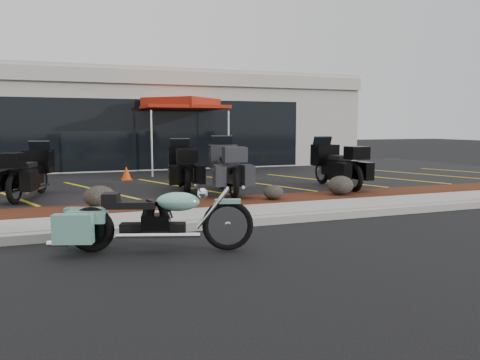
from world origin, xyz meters
name	(u,v)px	position (x,y,z in m)	size (l,w,h in m)	color
ground	(259,237)	(0.00, 0.00, 0.00)	(90.00, 90.00, 0.00)	black
curb	(240,222)	(0.00, 0.90, 0.07)	(24.00, 0.25, 0.15)	gray
sidewalk	(228,215)	(0.00, 1.60, 0.07)	(24.00, 1.20, 0.15)	gray
mulch_bed	(211,205)	(0.00, 2.80, 0.08)	(24.00, 1.20, 0.16)	#34160B
upper_lot	(164,179)	(0.00, 8.20, 0.07)	(26.00, 9.60, 0.15)	black
dealership_building	(136,122)	(0.00, 14.47, 2.01)	(18.00, 8.16, 4.00)	#AAA49A
boulder_left	(99,197)	(-2.36, 2.88, 0.39)	(0.64, 0.53, 0.45)	black
boulder_mid	(274,192)	(1.45, 2.63, 0.32)	(0.47, 0.39, 0.33)	black
boulder_right	(341,185)	(3.28, 2.72, 0.39)	(0.65, 0.54, 0.46)	black
hero_cruiser	(228,218)	(-0.76, -0.66, 0.50)	(2.82, 0.71, 0.99)	#74B5A3
touring_black_front	(40,167)	(-3.59, 5.56, 0.81)	(2.27, 0.87, 1.32)	black
touring_black_mid	(180,163)	(-0.05, 5.54, 0.82)	(2.31, 0.88, 1.35)	black
touring_grey	(222,162)	(0.92, 4.81, 0.86)	(2.46, 0.94, 1.43)	#2E2E33
touring_black_rear	(322,160)	(3.96, 4.79, 0.84)	(2.38, 0.91, 1.38)	black
traffic_cone	(126,173)	(-1.25, 7.81, 0.36)	(0.32, 0.32, 0.42)	#D73E07
popup_canopy	(182,105)	(0.99, 9.74, 2.57)	(2.96, 2.96, 2.66)	silver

